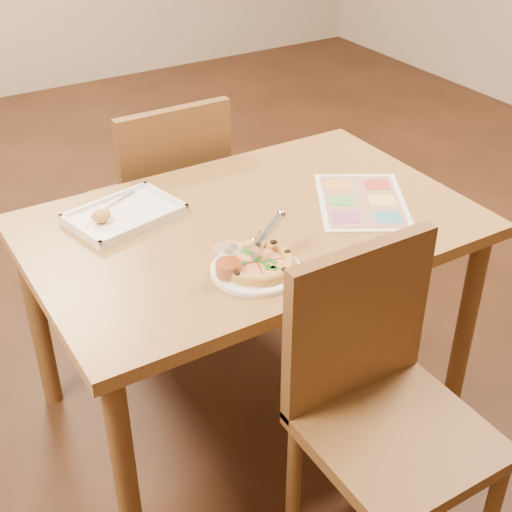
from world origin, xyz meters
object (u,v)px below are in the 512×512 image
dining_table (251,245)px  glass_tumbler (228,266)px  pizza_cutter (266,235)px  menu (362,201)px  chair_far (167,187)px  appetizer_tray (123,216)px  pizza (257,263)px  chair_near (377,379)px  plate (256,270)px

dining_table → glass_tumbler: glass_tumbler is taller
pizza_cutter → menu: pizza_cutter is taller
chair_far → pizza_cutter: (-0.08, -0.81, 0.23)m
chair_far → appetizer_tray: bearing=51.2°
chair_far → pizza_cutter: chair_far is taller
dining_table → pizza: size_ratio=6.50×
chair_near → dining_table: bearing=90.0°
chair_near → glass_tumbler: 0.47m
chair_near → pizza: size_ratio=2.35×
dining_table → chair_near: 0.61m
appetizer_tray → pizza: bearing=-65.8°
chair_far → dining_table: bearing=90.0°
plate → glass_tumbler: glass_tumbler is taller
pizza → glass_tumbler: size_ratio=2.12×
chair_far → chair_near: bearing=90.0°
chair_near → menu: 0.65m
dining_table → chair_far: bearing=90.0°
plate → glass_tumbler: (-0.08, 0.01, 0.03)m
chair_near → pizza: bearing=108.3°
menu → chair_far: bearing=117.6°
pizza → menu: bearing=18.4°
dining_table → chair_near: chair_near is taller
plate → pizza_cutter: size_ratio=1.66×
chair_near → pizza: 0.43m
chair_near → plate: 0.42m
chair_far → plate: (-0.13, -0.84, 0.16)m
pizza_cutter → dining_table: bearing=44.7°
dining_table → plate: size_ratio=5.44×
chair_near → chair_far: size_ratio=1.00×
pizza → menu: size_ratio=0.54×
menu → appetizer_tray: bearing=157.4°
glass_tumbler → menu: 0.58m
appetizer_tray → chair_near: bearing=-68.4°
plate → appetizer_tray: bearing=113.2°
appetizer_tray → menu: appetizer_tray is taller
plate → pizza: (0.01, 0.00, 0.02)m
dining_table → pizza: 0.29m
chair_near → appetizer_tray: bearing=111.6°
menu → plate: bearing=-161.3°
chair_near → appetizer_tray: size_ratio=1.33×
chair_near → pizza_cutter: bearing=100.9°
pizza_cutter → glass_tumbler: pizza_cutter is taller
glass_tumbler → menu: glass_tumbler is taller
pizza → chair_far: bearing=81.7°
pizza → pizza_cutter: (0.05, 0.03, 0.06)m
plate → menu: size_ratio=0.64×
chair_far → pizza: chair_far is taller
appetizer_tray → dining_table: bearing=-32.7°
appetizer_tray → glass_tumbler: bearing=-75.5°
chair_near → glass_tumbler: (-0.21, 0.37, 0.19)m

